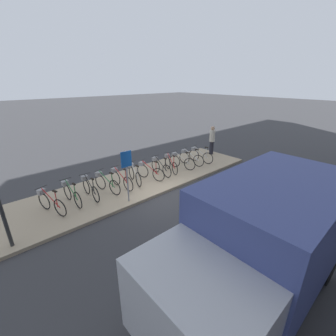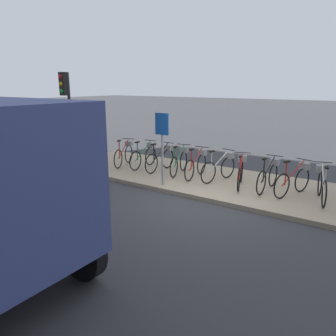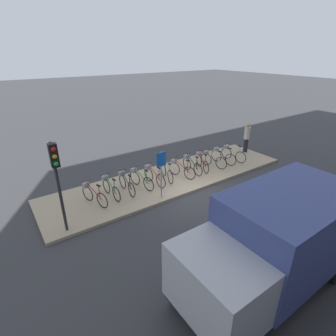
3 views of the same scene
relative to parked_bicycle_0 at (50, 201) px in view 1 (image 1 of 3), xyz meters
The scene contains 17 objects.
ground_plane 4.36m from the parked_bicycle_0, 20.18° to the right, with size 120.00×120.00×0.00m, color #38383A.
sidewalk 4.09m from the parked_bicycle_0, ahead, with size 12.47×3.27×0.12m.
parked_bicycle_0 is the anchor object (origin of this frame).
parked_bicycle_1 0.81m from the parked_bicycle_0, 10.83° to the left, with size 0.46×1.57×0.97m.
parked_bicycle_2 1.54m from the parked_bicycle_0, ahead, with size 0.46×1.57×0.97m.
parked_bicycle_3 2.25m from the parked_bicycle_0, ahead, with size 0.52×1.54×0.97m.
parked_bicycle_4 2.92m from the parked_bicycle_0, ahead, with size 0.46×1.57×0.97m.
parked_bicycle_5 3.68m from the parked_bicycle_0, ahead, with size 0.53×1.54×0.97m.
parked_bicycle_6 4.40m from the parked_bicycle_0, ahead, with size 0.62×1.51×0.97m.
parked_bicycle_7 5.17m from the parked_bicycle_0, ahead, with size 0.46×1.57×0.97m.
parked_bicycle_8 5.86m from the parked_bicycle_0, ahead, with size 0.64×1.50×0.97m.
parked_bicycle_9 6.53m from the parked_bicycle_0, ahead, with size 0.58×1.52×0.97m.
parked_bicycle_10 7.31m from the parked_bicycle_0, ahead, with size 0.52×1.54×0.97m.
parked_bicycle_11 8.05m from the parked_bicycle_0, ahead, with size 0.46×1.55×0.97m.
truck 7.01m from the parked_bicycle_0, 70.26° to the right, with size 4.96×2.14×2.73m.
pedestrian 9.81m from the parked_bicycle_0, ahead, with size 0.34×0.34×1.78m.
sign_post 2.95m from the parked_bicycle_0, 25.57° to the right, with size 0.44×0.07×2.05m.
Camera 1 is at (-5.56, -6.53, 4.58)m, focal length 24.00 mm.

